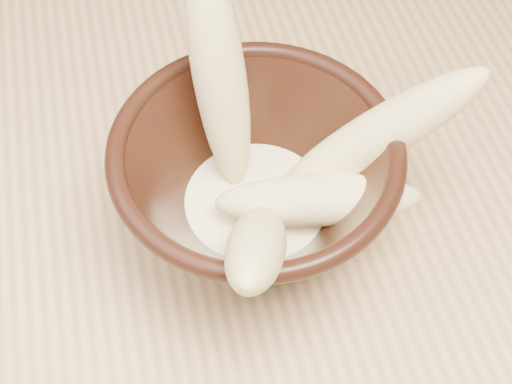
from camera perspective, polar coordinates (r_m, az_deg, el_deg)
bowl at (r=0.50m, az=0.00°, el=0.61°), size 0.20×0.20×0.11m
milk_puddle at (r=0.52m, az=0.00°, el=-1.09°), size 0.11×0.11×0.02m
banana_upright at (r=0.48m, az=-2.96°, el=9.29°), size 0.05×0.10×0.17m
banana_right at (r=0.49m, az=9.67°, el=4.43°), size 0.16×0.05×0.13m
banana_across at (r=0.49m, az=4.87°, el=-0.65°), size 0.15×0.07×0.05m
banana_front at (r=0.43m, az=0.06°, el=-4.34°), size 0.08×0.14×0.13m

